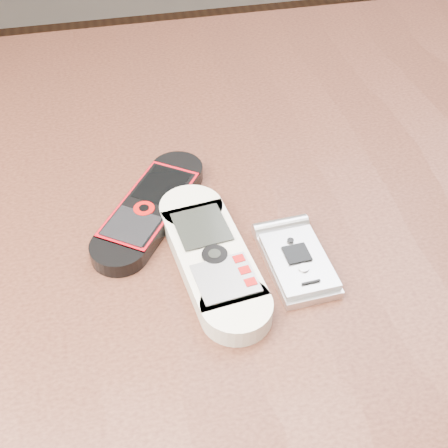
% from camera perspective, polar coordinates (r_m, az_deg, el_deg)
% --- Properties ---
extents(table, '(1.20, 0.80, 0.75)m').
position_cam_1_polar(table, '(0.61, -0.46, -7.88)').
color(table, black).
rests_on(table, ground).
extents(nokia_white, '(0.08, 0.17, 0.02)m').
position_cam_1_polar(nokia_white, '(0.50, -1.09, -3.01)').
color(nokia_white, silver).
rests_on(nokia_white, table).
extents(nokia_black_red, '(0.13, 0.16, 0.02)m').
position_cam_1_polar(nokia_black_red, '(0.55, -6.78, 1.45)').
color(nokia_black_red, black).
rests_on(nokia_black_red, table).
extents(motorola_razr, '(0.05, 0.09, 0.01)m').
position_cam_1_polar(motorola_razr, '(0.50, 6.72, -3.38)').
color(motorola_razr, silver).
rests_on(motorola_razr, table).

